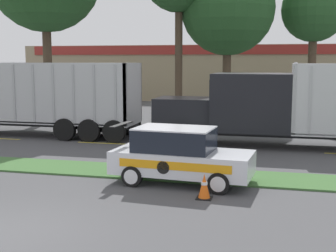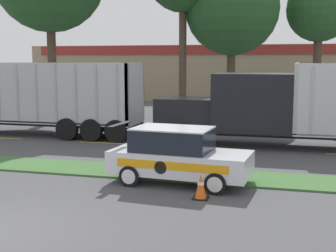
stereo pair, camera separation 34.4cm
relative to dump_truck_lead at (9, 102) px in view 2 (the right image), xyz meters
The scene contains 10 objects.
grass_verge 10.14m from the dump_truck_lead, 39.63° to the right, with size 120.00×1.95×0.06m, color #3D6633.
centre_line_3 2.17m from the dump_truck_lead, 74.69° to the right, with size 2.40×0.14×0.01m, color yellow.
centre_line_4 6.17m from the dump_truck_lead, 13.74° to the right, with size 2.40×0.14×0.01m, color yellow.
centre_line_5 11.39m from the dump_truck_lead, ahead, with size 2.40×0.14×0.01m, color yellow.
dump_truck_lead is the anchor object (origin of this frame).
dump_truck_trail 13.49m from the dump_truck_lead, ahead, with size 12.93×2.83×3.65m.
rally_car 12.97m from the dump_truck_lead, 34.56° to the right, with size 4.36×2.16×1.75m.
traffic_cone 14.67m from the dump_truck_lead, 37.04° to the right, with size 0.42×0.42×0.69m.
store_building_backdrop 28.11m from the dump_truck_lead, 68.52° to the left, with size 41.84×12.10×5.09m.
tree_behind_centre 20.04m from the dump_truck_lead, 36.22° to the left, with size 4.19×4.19×10.14m.
Camera 2 is at (6.24, -8.50, 3.74)m, focal length 50.00 mm.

